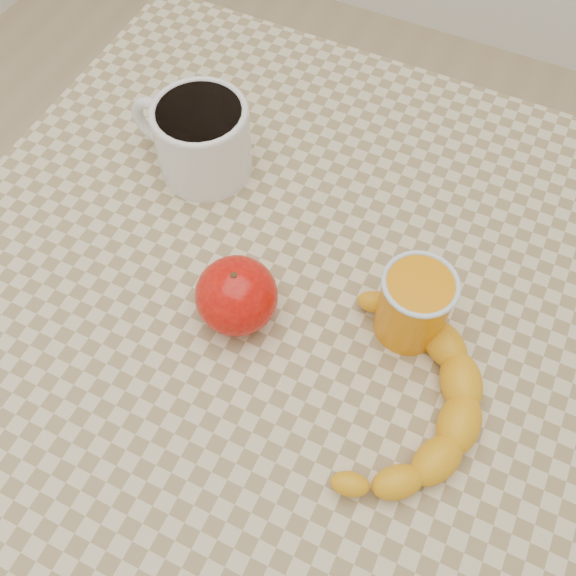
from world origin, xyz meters
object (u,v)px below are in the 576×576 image
at_px(coffee_mug, 200,136).
at_px(apple, 237,296).
at_px(orange_juice_glass, 414,304).
at_px(banana, 403,397).
at_px(table, 288,334).

relative_size(coffee_mug, apple, 1.71).
distance_m(orange_juice_glass, banana, 0.09).
bearing_deg(orange_juice_glass, coffee_mug, 161.23).
xyz_separation_m(table, apple, (-0.04, -0.04, 0.12)).
relative_size(table, orange_juice_glass, 9.29).
relative_size(table, banana, 3.02).
height_order(orange_juice_glass, apple, orange_juice_glass).
relative_size(apple, banana, 0.34).
bearing_deg(coffee_mug, banana, -29.99).
xyz_separation_m(table, orange_juice_glass, (0.12, 0.02, 0.13)).
bearing_deg(apple, orange_juice_glass, 20.98).
bearing_deg(banana, table, 152.67).
relative_size(orange_juice_glass, banana, 0.33).
height_order(orange_juice_glass, banana, orange_juice_glass).
xyz_separation_m(coffee_mug, banana, (0.32, -0.18, -0.03)).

